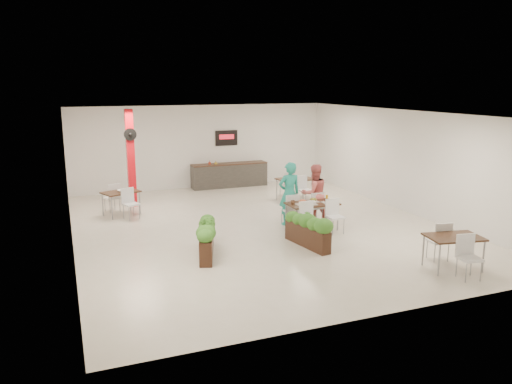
% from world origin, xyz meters
% --- Properties ---
extents(ground, '(12.00, 12.00, 0.00)m').
position_xyz_m(ground, '(0.00, 0.00, 0.00)').
color(ground, beige).
rests_on(ground, ground).
extents(room_shell, '(10.10, 12.10, 3.22)m').
position_xyz_m(room_shell, '(0.00, 0.00, 2.01)').
color(room_shell, white).
rests_on(room_shell, ground).
extents(red_column, '(0.40, 0.41, 3.20)m').
position_xyz_m(red_column, '(-3.00, 3.79, 1.64)').
color(red_column, red).
rests_on(red_column, ground).
extents(service_counter, '(3.00, 0.64, 2.20)m').
position_xyz_m(service_counter, '(1.00, 5.65, 0.49)').
color(service_counter, '#2D2A28').
rests_on(service_counter, ground).
extents(main_table, '(1.41, 1.63, 0.92)m').
position_xyz_m(main_table, '(1.29, -0.78, 0.64)').
color(main_table, black).
rests_on(main_table, ground).
extents(diner_man, '(0.67, 0.44, 1.83)m').
position_xyz_m(diner_man, '(0.90, -0.12, 0.91)').
color(diner_man, teal).
rests_on(diner_man, ground).
extents(diner_woman, '(0.84, 0.66, 1.71)m').
position_xyz_m(diner_woman, '(1.70, -0.12, 0.86)').
color(diner_woman, '#DF6663').
rests_on(diner_woman, ground).
extents(planter_left, '(0.83, 1.75, 0.94)m').
position_xyz_m(planter_left, '(-2.04, -1.82, 0.50)').
color(planter_left, black).
rests_on(planter_left, ground).
extents(planter_right, '(0.60, 1.69, 0.88)m').
position_xyz_m(planter_right, '(0.48, -2.09, 0.48)').
color(planter_right, black).
rests_on(planter_right, ground).
extents(side_table_a, '(1.25, 1.66, 0.92)m').
position_xyz_m(side_table_a, '(-3.49, 2.72, 0.62)').
color(side_table_a, black).
rests_on(side_table_a, ground).
extents(side_table_b, '(1.30, 1.65, 0.92)m').
position_xyz_m(side_table_b, '(2.46, 2.70, 0.63)').
color(side_table_b, black).
rests_on(side_table_b, ground).
extents(side_table_c, '(1.28, 1.67, 0.92)m').
position_xyz_m(side_table_c, '(2.73, -4.66, 0.62)').
color(side_table_c, black).
rests_on(side_table_c, ground).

